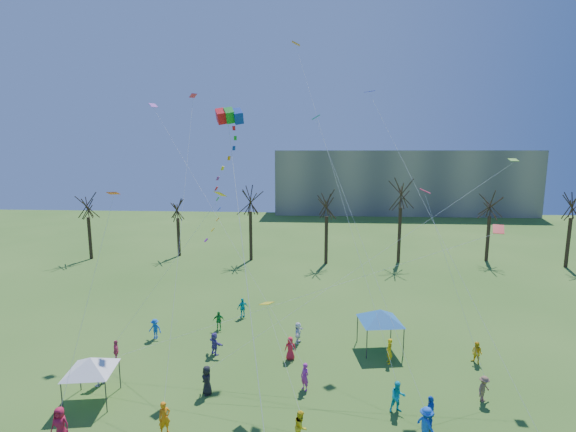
# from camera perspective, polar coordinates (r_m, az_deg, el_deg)

# --- Properties ---
(distant_building) EXTENTS (60.00, 14.00, 15.00)m
(distant_building) POSITION_cam_1_polar(r_m,az_deg,el_deg) (101.34, 15.74, 4.70)
(distant_building) COLOR gray
(distant_building) RESTS_ON ground
(bare_tree_row) EXTENTS (68.17, 8.29, 11.52)m
(bare_tree_row) POSITION_cam_1_polar(r_m,az_deg,el_deg) (53.33, 8.06, 1.09)
(bare_tree_row) COLOR black
(bare_tree_row) RESTS_ON ground
(big_box_kite) EXTENTS (2.74, 6.18, 17.97)m
(big_box_kite) POSITION_cam_1_polar(r_m,az_deg,el_deg) (24.20, -8.85, 4.17)
(big_box_kite) COLOR red
(big_box_kite) RESTS_ON ground
(canopy_tent_white) EXTENTS (3.60, 3.60, 2.73)m
(canopy_tent_white) POSITION_cam_1_polar(r_m,az_deg,el_deg) (27.38, -26.27, -18.37)
(canopy_tent_white) COLOR #3F3F44
(canopy_tent_white) RESTS_ON ground
(canopy_tent_blue) EXTENTS (4.07, 4.07, 3.08)m
(canopy_tent_blue) POSITION_cam_1_polar(r_m,az_deg,el_deg) (31.18, 12.99, -13.62)
(canopy_tent_blue) COLOR #3F3F44
(canopy_tent_blue) RESTS_ON ground
(festival_crowd) EXTENTS (25.89, 17.02, 1.86)m
(festival_crowd) POSITION_cam_1_polar(r_m,az_deg,el_deg) (27.21, -0.68, -21.06)
(festival_crowd) COLOR #B11637
(festival_crowd) RESTS_ON ground
(small_kites_aloft) EXTENTS (28.41, 16.69, 33.46)m
(small_kites_aloft) POSITION_cam_1_polar(r_m,az_deg,el_deg) (28.00, 1.85, 6.33)
(small_kites_aloft) COLOR #F73E0D
(small_kites_aloft) RESTS_ON ground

